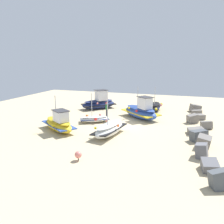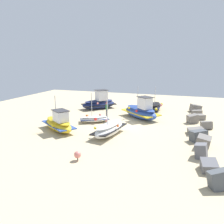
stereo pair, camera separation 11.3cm
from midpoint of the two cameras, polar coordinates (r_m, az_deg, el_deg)
The scene contains 10 objects.
ground_plane at distance 24.43m, azimuth 1.59°, elevation -3.51°, with size 47.37×47.37×0.00m, color #C6B289.
fishing_boat_0 at distance 25.77m, azimuth -4.61°, elevation -1.78°, with size 2.98×3.66×3.43m.
fishing_boat_1 at distance 21.19m, azimuth -0.79°, elevation -4.38°, with size 4.87×2.42×3.57m.
fishing_boat_2 at distance 27.46m, azimuth 7.30°, elevation 0.21°, with size 5.17×5.56×3.88m.
fishing_boat_3 at distance 23.11m, azimuth -13.63°, elevation -2.88°, with size 4.09×4.99×3.58m.
fishing_boat_4 at distance 32.40m, azimuth 10.83°, elevation 1.44°, with size 4.07×2.16×3.49m.
fishing_boat_5 at distance 32.80m, azimuth -3.41°, elevation 2.43°, with size 5.18×4.92×2.84m.
person_walking at distance 28.05m, azimuth -1.47°, elevation 0.83°, with size 0.32×0.32×1.75m.
breakwater_rocks at distance 23.51m, azimuth 21.49°, elevation -4.03°, with size 21.16×2.89×1.35m.
mooring_buoy_0 at distance 16.30m, azimuth -8.86°, elevation -10.78°, with size 0.52×0.52×0.71m.
Camera 1 is at (22.38, 6.83, 7.04)m, focal length 35.62 mm.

